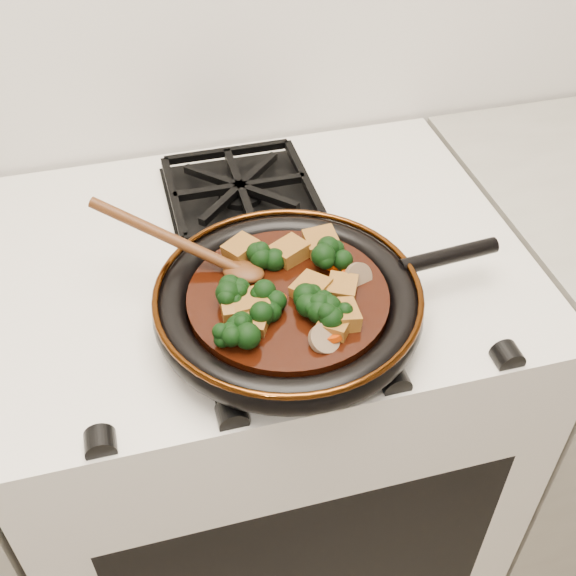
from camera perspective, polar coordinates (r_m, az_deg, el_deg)
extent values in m
cube|color=silver|center=(1.39, -1.68, -11.53)|extent=(0.76, 0.60, 0.90)
cylinder|color=black|center=(0.92, 0.00, -1.68)|extent=(0.31, 0.31, 0.01)
torus|color=black|center=(0.92, 0.00, -1.28)|extent=(0.34, 0.34, 0.04)
torus|color=#432009|center=(0.90, 0.00, -0.32)|extent=(0.34, 0.34, 0.01)
cylinder|color=black|center=(0.98, 12.59, 2.50)|extent=(0.14, 0.03, 0.02)
cylinder|color=black|center=(0.91, 0.00, -0.96)|extent=(0.25, 0.25, 0.02)
cube|color=brown|center=(0.86, 3.77, -2.89)|extent=(0.05, 0.05, 0.02)
cube|color=brown|center=(0.90, 4.29, -0.02)|extent=(0.05, 0.05, 0.02)
cube|color=brown|center=(0.87, 4.22, -2.21)|extent=(0.04, 0.05, 0.03)
cube|color=brown|center=(0.96, -3.71, 3.03)|extent=(0.06, 0.05, 0.03)
cube|color=brown|center=(0.88, -4.07, -1.43)|extent=(0.04, 0.04, 0.03)
cube|color=brown|center=(0.86, -2.79, -2.75)|extent=(0.05, 0.05, 0.02)
cube|color=brown|center=(0.95, 0.12, 2.86)|extent=(0.06, 0.05, 0.03)
cube|color=brown|center=(0.90, 1.86, -0.12)|extent=(0.06, 0.06, 0.03)
cube|color=brown|center=(0.88, -2.89, -1.30)|extent=(0.05, 0.04, 0.03)
cube|color=brown|center=(0.97, 2.66, 3.57)|extent=(0.05, 0.05, 0.03)
cylinder|color=#AE3204|center=(0.89, -1.00, -0.79)|extent=(0.03, 0.03, 0.02)
cylinder|color=#AE3204|center=(0.85, 3.57, -3.73)|extent=(0.03, 0.03, 0.02)
cylinder|color=#AE3204|center=(0.93, 5.09, 1.21)|extent=(0.03, 0.03, 0.01)
cylinder|color=#AE3204|center=(0.94, 3.58, 2.08)|extent=(0.03, 0.03, 0.01)
cylinder|color=brown|center=(0.95, 3.90, 2.57)|extent=(0.05, 0.05, 0.02)
cylinder|color=brown|center=(0.84, 2.88, -4.05)|extent=(0.05, 0.05, 0.03)
cylinder|color=brown|center=(0.92, 5.58, 0.87)|extent=(0.04, 0.04, 0.04)
ellipsoid|color=#4F2911|center=(0.93, -3.55, 1.28)|extent=(0.07, 0.06, 0.02)
cylinder|color=#4F2911|center=(0.94, -9.53, 4.01)|extent=(0.02, 0.02, 0.22)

